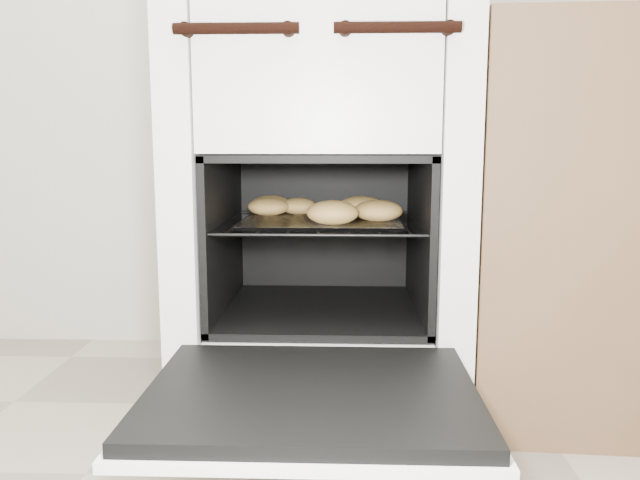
% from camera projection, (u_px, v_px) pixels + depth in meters
% --- Properties ---
extents(stove, '(0.66, 0.74, 1.02)m').
position_uv_depth(stove, '(322.00, 209.00, 1.61)').
color(stove, white).
rests_on(stove, ground).
extents(oven_door, '(0.60, 0.46, 0.04)m').
position_uv_depth(oven_door, '(312.00, 398.00, 1.10)').
color(oven_door, black).
rests_on(oven_door, stove).
extents(oven_rack, '(0.48, 0.46, 0.01)m').
position_uv_depth(oven_rack, '(321.00, 222.00, 1.54)').
color(oven_rack, black).
rests_on(oven_rack, stove).
extents(foil_sheet, '(0.38, 0.33, 0.01)m').
position_uv_depth(foil_sheet, '(321.00, 221.00, 1.52)').
color(foil_sheet, white).
rests_on(foil_sheet, oven_rack).
extents(baked_rolls, '(0.43, 0.36, 0.06)m').
position_uv_depth(baked_rolls, '(324.00, 208.00, 1.53)').
color(baked_rolls, '#B48A48').
rests_on(baked_rolls, foil_sheet).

